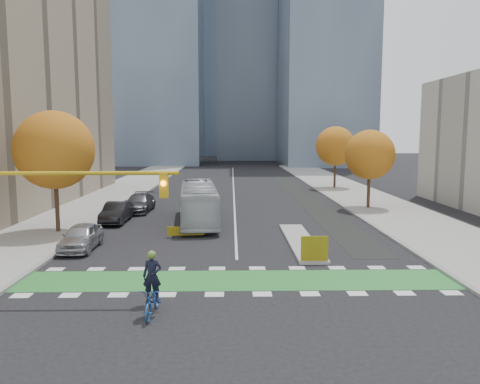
{
  "coord_description": "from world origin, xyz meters",
  "views": [
    {
      "loc": [
        -0.29,
        -19.26,
        6.63
      ],
      "look_at": [
        0.27,
        10.3,
        3.0
      ],
      "focal_mm": 35.0,
      "sensor_mm": 36.0,
      "label": 1
    }
  ],
  "objects_px": {
    "hazard_board": "(315,249)",
    "parked_car_b": "(116,212)",
    "tree_east_near": "(370,155)",
    "parked_car_c": "(139,203)",
    "tree_east_far": "(335,146)",
    "parked_car_a": "(81,237)",
    "traffic_signal_west": "(41,200)",
    "cyclist": "(153,294)",
    "bus": "(199,203)",
    "tree_west": "(54,150)"
  },
  "relations": [
    {
      "from": "tree_west",
      "to": "tree_east_near",
      "type": "distance_m",
      "value": 26.01
    },
    {
      "from": "hazard_board",
      "to": "parked_car_b",
      "type": "xyz_separation_m",
      "value": [
        -13.0,
        11.66,
        -0.03
      ]
    },
    {
      "from": "tree_east_near",
      "to": "parked_car_c",
      "type": "bearing_deg",
      "value": -176.79
    },
    {
      "from": "tree_east_far",
      "to": "parked_car_b",
      "type": "xyz_separation_m",
      "value": [
        -21.5,
        -22.14,
        -4.47
      ]
    },
    {
      "from": "tree_east_near",
      "to": "cyclist",
      "type": "xyz_separation_m",
      "value": [
        -15.19,
        -24.61,
        -4.05
      ]
    },
    {
      "from": "traffic_signal_west",
      "to": "cyclist",
      "type": "bearing_deg",
      "value": -23.9
    },
    {
      "from": "parked_car_b",
      "to": "parked_car_c",
      "type": "relative_size",
      "value": 0.89
    },
    {
      "from": "tree_east_far",
      "to": "bus",
      "type": "relative_size",
      "value": 0.7
    },
    {
      "from": "hazard_board",
      "to": "parked_car_c",
      "type": "distance_m",
      "value": 20.69
    },
    {
      "from": "hazard_board",
      "to": "traffic_signal_west",
      "type": "height_order",
      "value": "traffic_signal_west"
    },
    {
      "from": "tree_east_near",
      "to": "tree_east_far",
      "type": "xyz_separation_m",
      "value": [
        0.5,
        16.0,
        0.38
      ]
    },
    {
      "from": "parked_car_c",
      "to": "tree_east_far",
      "type": "bearing_deg",
      "value": 41.58
    },
    {
      "from": "tree_east_far",
      "to": "parked_car_b",
      "type": "relative_size",
      "value": 1.63
    },
    {
      "from": "traffic_signal_west",
      "to": "parked_car_a",
      "type": "height_order",
      "value": "traffic_signal_west"
    },
    {
      "from": "bus",
      "to": "parked_car_b",
      "type": "bearing_deg",
      "value": 173.59
    },
    {
      "from": "hazard_board",
      "to": "parked_car_b",
      "type": "relative_size",
      "value": 0.3
    },
    {
      "from": "traffic_signal_west",
      "to": "parked_car_a",
      "type": "xyz_separation_m",
      "value": [
        -1.07,
        7.97,
        -3.28
      ]
    },
    {
      "from": "tree_west",
      "to": "bus",
      "type": "bearing_deg",
      "value": 22.01
    },
    {
      "from": "tree_east_far",
      "to": "cyclist",
      "type": "relative_size",
      "value": 3.13
    },
    {
      "from": "cyclist",
      "to": "parked_car_c",
      "type": "height_order",
      "value": "cyclist"
    },
    {
      "from": "traffic_signal_west",
      "to": "parked_car_b",
      "type": "xyz_separation_m",
      "value": [
        -1.07,
        16.37,
        -3.26
      ]
    },
    {
      "from": "traffic_signal_west",
      "to": "parked_car_c",
      "type": "xyz_separation_m",
      "value": [
        -0.34,
        21.37,
        -3.27
      ]
    },
    {
      "from": "hazard_board",
      "to": "parked_car_b",
      "type": "distance_m",
      "value": 17.46
    },
    {
      "from": "tree_west",
      "to": "tree_east_far",
      "type": "height_order",
      "value": "tree_west"
    },
    {
      "from": "hazard_board",
      "to": "traffic_signal_west",
      "type": "bearing_deg",
      "value": -158.45
    },
    {
      "from": "bus",
      "to": "hazard_board",
      "type": "bearing_deg",
      "value": -64.86
    },
    {
      "from": "parked_car_b",
      "to": "traffic_signal_west",
      "type": "bearing_deg",
      "value": -86.21
    },
    {
      "from": "hazard_board",
      "to": "tree_east_near",
      "type": "xyz_separation_m",
      "value": [
        8.0,
        17.8,
        4.06
      ]
    },
    {
      "from": "parked_car_a",
      "to": "tree_east_far",
      "type": "bearing_deg",
      "value": 54.07
    },
    {
      "from": "bus",
      "to": "parked_car_b",
      "type": "xyz_separation_m",
      "value": [
        -6.24,
        0.13,
        -0.75
      ]
    },
    {
      "from": "tree_east_far",
      "to": "hazard_board",
      "type": "bearing_deg",
      "value": -104.12
    },
    {
      "from": "tree_west",
      "to": "parked_car_a",
      "type": "distance_m",
      "value": 7.29
    },
    {
      "from": "hazard_board",
      "to": "tree_east_far",
      "type": "bearing_deg",
      "value": 75.88
    },
    {
      "from": "hazard_board",
      "to": "bus",
      "type": "bearing_deg",
      "value": 120.38
    },
    {
      "from": "hazard_board",
      "to": "cyclist",
      "type": "bearing_deg",
      "value": -136.56
    },
    {
      "from": "parked_car_b",
      "to": "parked_car_c",
      "type": "bearing_deg",
      "value": 81.74
    },
    {
      "from": "tree_east_far",
      "to": "parked_car_a",
      "type": "distance_m",
      "value": 37.62
    },
    {
      "from": "hazard_board",
      "to": "tree_west",
      "type": "xyz_separation_m",
      "value": [
        -16.0,
        7.8,
        4.82
      ]
    },
    {
      "from": "hazard_board",
      "to": "cyclist",
      "type": "xyz_separation_m",
      "value": [
        -7.19,
        -6.81,
        0.02
      ]
    },
    {
      "from": "cyclist",
      "to": "parked_car_c",
      "type": "xyz_separation_m",
      "value": [
        -5.08,
        23.47,
        -0.05
      ]
    },
    {
      "from": "parked_car_a",
      "to": "parked_car_c",
      "type": "xyz_separation_m",
      "value": [
        0.73,
        13.4,
        0.01
      ]
    },
    {
      "from": "bus",
      "to": "tree_east_near",
      "type": "bearing_deg",
      "value": 17.76
    },
    {
      "from": "bus",
      "to": "parked_car_c",
      "type": "xyz_separation_m",
      "value": [
        -5.51,
        5.13,
        -0.76
      ]
    },
    {
      "from": "hazard_board",
      "to": "tree_east_far",
      "type": "relative_size",
      "value": 0.18
    },
    {
      "from": "hazard_board",
      "to": "tree_east_near",
      "type": "height_order",
      "value": "tree_east_near"
    },
    {
      "from": "cyclist",
      "to": "parked_car_c",
      "type": "distance_m",
      "value": 24.02
    },
    {
      "from": "traffic_signal_west",
      "to": "bus",
      "type": "relative_size",
      "value": 0.78
    },
    {
      "from": "traffic_signal_west",
      "to": "parked_car_a",
      "type": "distance_m",
      "value": 8.69
    },
    {
      "from": "tree_west",
      "to": "parked_car_a",
      "type": "relative_size",
      "value": 1.85
    },
    {
      "from": "tree_east_near",
      "to": "tree_west",
      "type": "bearing_deg",
      "value": -157.38
    }
  ]
}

